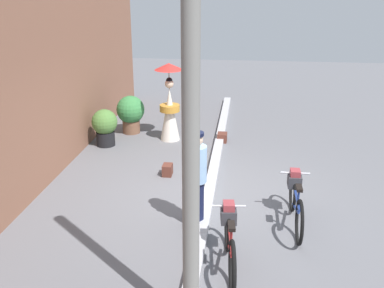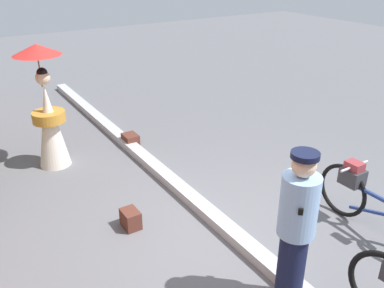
{
  "view_description": "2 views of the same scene",
  "coord_description": "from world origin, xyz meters",
  "views": [
    {
      "loc": [
        -7.31,
        -0.6,
        3.75
      ],
      "look_at": [
        0.27,
        0.34,
        0.93
      ],
      "focal_mm": 41.81,
      "sensor_mm": 36.0,
      "label": 1
    },
    {
      "loc": [
        -3.05,
        2.54,
        3.08
      ],
      "look_at": [
        0.6,
        0.23,
        1.07
      ],
      "focal_mm": 38.89,
      "sensor_mm": 36.0,
      "label": 2
    }
  ],
  "objects": [
    {
      "name": "backpack_on_pavement",
      "position": [
        0.9,
        0.92,
        0.12
      ],
      "size": [
        0.26,
        0.19,
        0.23
      ],
      "color": "#592D23",
      "rests_on": "ground_plane"
    },
    {
      "name": "backpack_spare",
      "position": [
        3.05,
        -0.07,
        0.11
      ],
      "size": [
        0.3,
        0.23,
        0.22
      ],
      "color": "#592D23",
      "rests_on": "ground_plane"
    },
    {
      "name": "bicycle_far_side",
      "position": [
        -0.69,
        -1.47,
        0.42
      ],
      "size": [
        1.74,
        0.48,
        0.79
      ],
      "color": "black",
      "rests_on": "ground_plane"
    },
    {
      "name": "sidewalk_curb",
      "position": [
        0.0,
        0.0,
        0.06
      ],
      "size": [
        14.0,
        0.2,
        0.12
      ],
      "primitive_type": "cube",
      "color": "#B2B2B7",
      "rests_on": "ground_plane"
    },
    {
      "name": "ground_plane",
      "position": [
        0.0,
        0.0,
        0.0
      ],
      "size": [
        30.0,
        30.0,
        0.0
      ],
      "primitive_type": "plane",
      "color": "slate"
    },
    {
      "name": "person_officer",
      "position": [
        -0.97,
        0.13,
        0.84
      ],
      "size": [
        0.34,
        0.34,
        1.59
      ],
      "color": "#141938",
      "rests_on": "ground_plane"
    },
    {
      "name": "person_with_parasol",
      "position": [
        3.07,
        1.24,
        0.9
      ],
      "size": [
        0.69,
        0.69,
        1.89
      ],
      "color": "silver",
      "rests_on": "ground_plane"
    }
  ]
}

